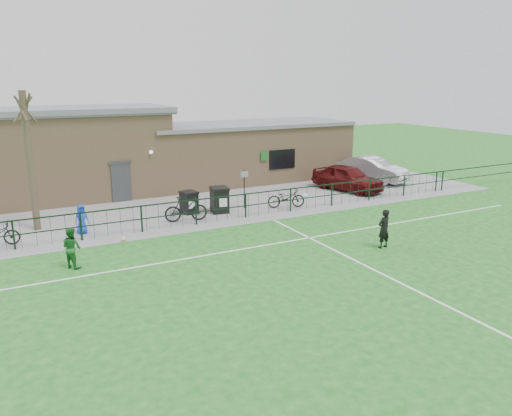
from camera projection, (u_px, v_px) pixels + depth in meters
name	position (u px, v px, depth m)	size (l,w,h in m)	color
ground	(325.00, 279.00, 16.53)	(90.00, 90.00, 0.00)	#1B5D1D
paving_strip	(187.00, 197.00, 28.12)	(34.00, 13.00, 0.02)	gray
pitch_line_touch	(228.00, 222.00, 23.23)	(28.00, 0.10, 0.01)	white
pitch_line_mid	(267.00, 245.00, 19.97)	(28.00, 0.10, 0.01)	white
pitch_line_perp	(373.00, 269.00, 17.42)	(0.10, 16.00, 0.01)	white
perimeter_fence	(226.00, 208.00, 23.25)	(28.00, 0.10, 1.20)	black
bare_tree	(30.00, 162.00, 21.23)	(0.30, 0.30, 6.00)	#433728
wheelie_bin_left	(189.00, 203.00, 24.52)	(0.67, 0.76, 1.01)	black
wheelie_bin_right	(219.00, 201.00, 24.65)	(0.78, 0.89, 1.18)	black
sign_post	(244.00, 189.00, 25.38)	(0.06, 0.06, 2.00)	black
car_maroon	(348.00, 178.00, 29.49)	(1.80, 4.46, 1.52)	#4C0D0E
car_silver	(371.00, 169.00, 32.13)	(1.65, 4.74, 1.56)	#989AA0
bicycle_d	(186.00, 209.00, 23.07)	(0.56, 1.98, 1.19)	black
bicycle_e	(286.00, 198.00, 25.59)	(0.67, 1.92, 1.01)	black
spectator_child	(82.00, 219.00, 21.21)	(0.62, 0.40, 1.27)	blue
goalkeeper_kick	(381.00, 228.00, 19.52)	(1.98, 3.61, 1.70)	black
outfield_player	(72.00, 248.00, 17.42)	(0.71, 0.55, 1.46)	#1C6324
ball_ground	(123.00, 239.00, 20.35)	(0.23, 0.23, 0.23)	white
clubhouse	(154.00, 152.00, 29.75)	(24.25, 5.40, 4.96)	tan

